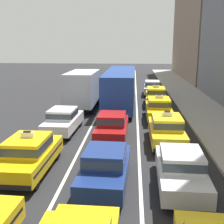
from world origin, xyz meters
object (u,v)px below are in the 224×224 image
(taxi_right_fourth, at_px, (159,108))
(taxi_right_fifth, at_px, (156,96))
(sedan_left_third, at_px, (63,120))
(taxi_left_fifth, at_px, (95,86))
(box_truck_left_fourth, at_px, (84,88))
(bus_center_fourth, at_px, (120,86))
(taxi_right_third, at_px, (166,129))
(taxi_left_second, at_px, (30,154))
(sedan_right_sixth, at_px, (152,87))
(sedan_right_second, at_px, (181,168))
(sedan_center_second, at_px, (105,166))
(sedan_center_third, at_px, (112,125))

(taxi_right_fourth, xyz_separation_m, taxi_right_fifth, (0.18, 5.32, 0.00))
(sedan_left_third, xyz_separation_m, taxi_left_fifth, (0.16, 14.42, 0.03))
(box_truck_left_fourth, distance_m, bus_center_fourth, 3.31)
(taxi_right_third, bearing_deg, taxi_right_fourth, 89.88)
(sedan_left_third, relative_size, bus_center_fourth, 0.39)
(bus_center_fourth, bearing_deg, taxi_left_fifth, 117.74)
(taxi_left_second, xyz_separation_m, sedan_right_sixth, (6.63, 20.48, -0.03))
(taxi_right_third, xyz_separation_m, taxi_right_fourth, (0.01, 5.44, 0.00))
(sedan_right_second, xyz_separation_m, taxi_right_third, (0.00, 5.19, 0.03))
(sedan_right_sixth, bearing_deg, taxi_left_fifth, -179.26)
(taxi_left_fifth, distance_m, sedan_right_second, 22.26)
(sedan_center_second, relative_size, taxi_right_fifth, 0.95)
(box_truck_left_fourth, relative_size, sedan_right_sixth, 1.59)
(sedan_left_third, bearing_deg, bus_center_fourth, 68.84)
(sedan_center_second, bearing_deg, sedan_right_second, -0.23)
(sedan_left_third, bearing_deg, sedan_right_second, -47.60)
(sedan_left_third, bearing_deg, sedan_center_second, -64.02)
(sedan_right_second, distance_m, sedan_right_sixth, 21.46)
(sedan_center_second, distance_m, sedan_right_sixth, 21.68)
(sedan_right_second, relative_size, sedan_right_sixth, 0.99)
(box_truck_left_fourth, relative_size, sedan_center_third, 1.61)
(bus_center_fourth, xyz_separation_m, taxi_right_fourth, (3.09, -4.81, -0.94))
(sedan_center_third, height_order, sedan_right_sixth, same)
(box_truck_left_fourth, height_order, taxi_right_fifth, box_truck_left_fourth)
(sedan_right_sixth, bearing_deg, taxi_right_third, -90.73)
(sedan_center_second, relative_size, bus_center_fourth, 0.39)
(taxi_right_third, bearing_deg, box_truck_left_fourth, 124.09)
(sedan_center_second, height_order, sedan_right_second, same)
(sedan_center_third, xyz_separation_m, taxi_right_fourth, (3.15, 4.76, 0.03))
(bus_center_fourth, height_order, taxi_right_third, bus_center_fourth)
(taxi_left_second, bearing_deg, bus_center_fourth, 76.94)
(sedan_left_third, height_order, taxi_right_third, taxi_right_third)
(taxi_right_fourth, bearing_deg, sedan_left_third, -150.01)
(sedan_center_second, distance_m, taxi_right_third, 5.97)
(taxi_left_second, height_order, sedan_left_third, taxi_left_second)
(taxi_left_second, bearing_deg, taxi_right_fifth, 66.14)
(taxi_left_fifth, height_order, sedan_right_sixth, taxi_left_fifth)
(taxi_left_second, relative_size, taxi_right_fourth, 1.00)
(taxi_left_second, relative_size, sedan_center_third, 1.06)
(box_truck_left_fourth, relative_size, taxi_right_fourth, 1.53)
(sedan_right_second, bearing_deg, taxi_right_third, 89.99)
(sedan_right_second, relative_size, taxi_right_fifth, 0.94)
(bus_center_fourth, bearing_deg, sedan_center_third, -90.36)
(sedan_center_third, bearing_deg, sedan_right_sixth, 77.91)
(sedan_center_second, bearing_deg, taxi_left_fifth, 98.59)
(sedan_center_third, relative_size, sedan_right_second, 1.00)
(sedan_right_second, height_order, sedan_right_sixth, same)
(taxi_left_fifth, height_order, taxi_right_fifth, same)
(sedan_center_third, height_order, taxi_right_fifth, taxi_right_fifth)
(bus_center_fourth, xyz_separation_m, sedan_right_sixth, (3.28, 6.02, -0.97))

